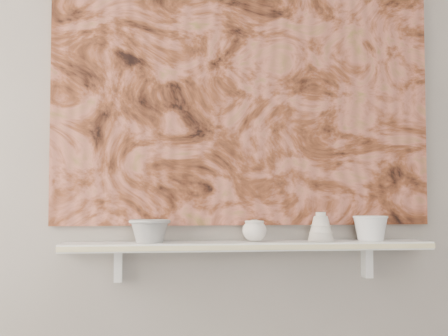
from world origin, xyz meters
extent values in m
plane|color=gray|center=(0.00, 1.60, 1.35)|extent=(3.60, 0.00, 3.60)
cube|color=silver|center=(0.00, 1.51, 0.92)|extent=(1.40, 0.18, 0.03)
cube|color=beige|center=(0.00, 1.41, 0.92)|extent=(1.40, 0.01, 0.02)
cube|color=silver|center=(-0.49, 1.57, 0.84)|extent=(0.03, 0.06, 0.12)
cube|color=silver|center=(0.49, 1.57, 0.84)|extent=(0.03, 0.06, 0.12)
cube|color=brown|center=(0.00, 1.59, 1.54)|extent=(1.50, 0.02, 1.10)
cube|color=black|center=(0.45, 1.57, 1.23)|extent=(0.09, 0.00, 0.08)
camera|label=1|loc=(-0.41, -0.83, 1.08)|focal=50.00mm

